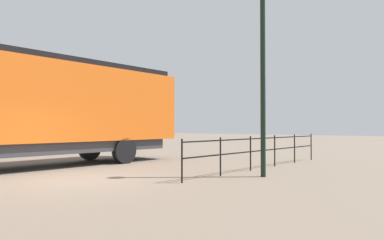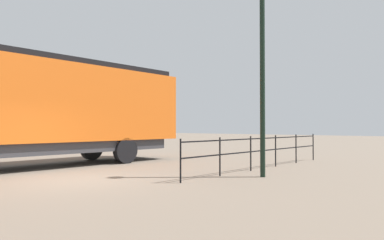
{
  "view_description": "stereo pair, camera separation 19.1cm",
  "coord_description": "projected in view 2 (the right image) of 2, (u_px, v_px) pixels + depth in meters",
  "views": [
    {
      "loc": [
        9.4,
        -5.82,
        1.57
      ],
      "look_at": [
        1.21,
        3.81,
        1.81
      ],
      "focal_mm": 33.52,
      "sensor_mm": 36.0,
      "label": 1
    },
    {
      "loc": [
        9.55,
        -5.69,
        1.57
      ],
      "look_at": [
        1.21,
        3.81,
        1.81
      ],
      "focal_mm": 33.52,
      "sensor_mm": 36.0,
      "label": 2
    }
  ],
  "objects": [
    {
      "name": "ground_plane",
      "position": [
        76.0,
        180.0,
        10.54
      ],
      "size": [
        120.0,
        120.0,
        0.0
      ],
      "primitive_type": "plane",
      "color": "#756656"
    },
    {
      "name": "lamp_post",
      "position": [
        262.0,
        22.0,
        11.31
      ],
      "size": [
        0.49,
        0.49,
        7.3
      ],
      "color": "black",
      "rests_on": "ground_plane"
    },
    {
      "name": "platform_fence",
      "position": [
        264.0,
        147.0,
        13.5
      ],
      "size": [
        0.05,
        9.24,
        1.24
      ],
      "color": "black",
      "rests_on": "ground_plane"
    }
  ]
}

